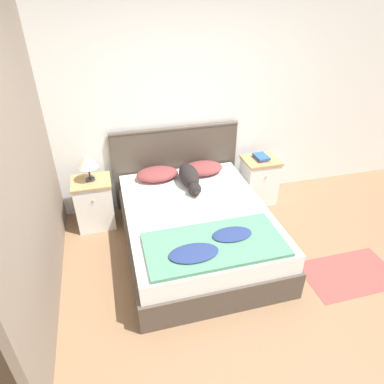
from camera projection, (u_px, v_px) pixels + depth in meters
ground_plane at (237, 320)px, 3.08m from camera, size 16.00×16.00×0.00m
wall_back at (181, 108)px, 4.15m from camera, size 9.00×0.06×2.55m
wall_side_left at (29, 163)px, 2.92m from camera, size 0.06×3.10×2.55m
bed at (197, 229)px, 3.79m from camera, size 1.54×1.96×0.52m
headboard at (176, 164)px, 4.45m from camera, size 1.62×0.06×1.08m
nightstand_left at (95, 203)px, 4.13m from camera, size 0.45×0.40×0.62m
nightstand_right at (259, 180)px, 4.60m from camera, size 0.45×0.40×0.62m
pillow_left at (157, 174)px, 4.17m from camera, size 0.51×0.34×0.13m
pillow_right at (203, 168)px, 4.30m from camera, size 0.51×0.34×0.13m
quilt at (214, 245)px, 3.13m from camera, size 1.29×0.64×0.07m
dog at (190, 177)px, 4.03m from camera, size 0.22×0.67×0.22m
book_stack at (261, 157)px, 4.43m from camera, size 0.17×0.23×0.05m
table_lamp at (87, 161)px, 3.85m from camera, size 0.24×0.24×0.33m
rug at (349, 274)px, 3.56m from camera, size 0.96×0.59×0.00m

